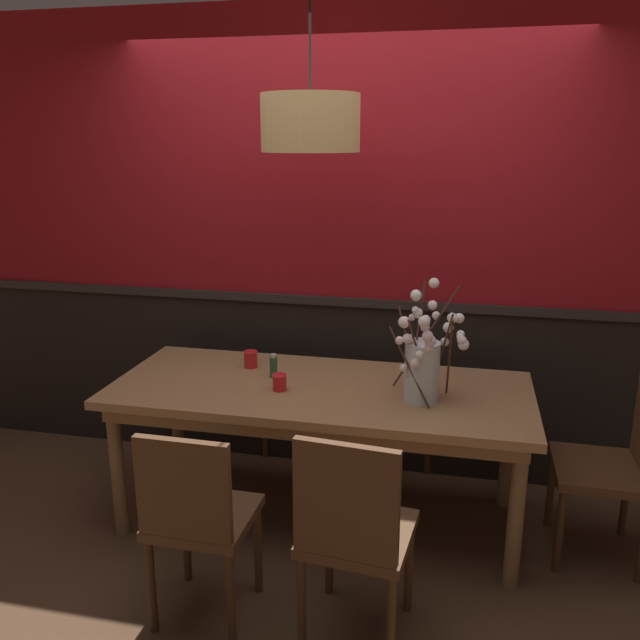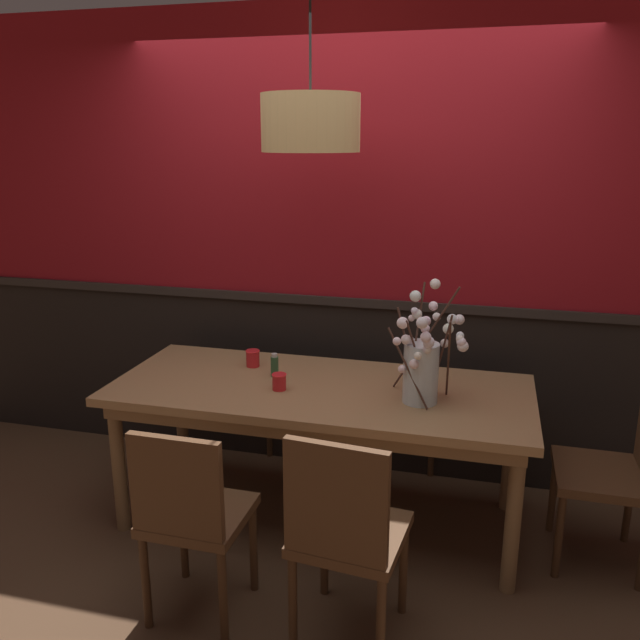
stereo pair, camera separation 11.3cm
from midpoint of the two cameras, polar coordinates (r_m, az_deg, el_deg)
name	(u,v)px [view 1 (the left image)]	position (r m, az deg, el deg)	size (l,w,h in m)	color
ground_plane	(320,517)	(3.69, -0.91, -16.72)	(24.00, 24.00, 0.00)	#4C3321
back_wall	(345,251)	(3.84, 1.36, 5.97)	(5.47, 0.14, 2.68)	black
dining_table	(320,401)	(3.38, -0.96, -7.01)	(2.11, 0.89, 0.75)	#997047
chair_near_side_left	(197,515)	(2.82, -11.76, -16.21)	(0.41, 0.40, 0.89)	#4C301C
chair_head_east_end	(619,456)	(3.43, 23.61, -10.76)	(0.42, 0.45, 0.95)	#4C301C
chair_far_side_right	(405,376)	(4.19, 6.59, -4.88)	(0.41, 0.44, 0.92)	#4C301C
chair_near_side_right	(354,529)	(2.65, 1.66, -17.66)	(0.45, 0.46, 0.93)	#4C301C
chair_far_side_left	(302,368)	(4.28, -2.28, -4.20)	(0.46, 0.41, 0.95)	#4C301C
vase_with_blossoms	(424,363)	(3.15, 7.96, -3.71)	(0.37, 0.51, 0.57)	silver
candle_holder_nearer_center	(251,359)	(3.63, -6.91, -3.37)	(0.08, 0.08, 0.09)	red
candle_holder_nearer_edge	(279,382)	(3.29, -4.51, -5.38)	(0.07, 0.07, 0.08)	red
condiment_bottle	(274,366)	(3.46, -4.98, -4.02)	(0.04, 0.04, 0.13)	#2D5633
pendant_lamp	(310,123)	(3.16, -1.91, 16.65)	(0.46, 0.46, 0.78)	tan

